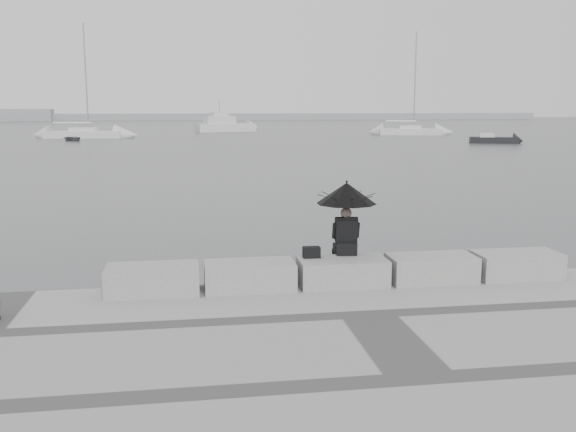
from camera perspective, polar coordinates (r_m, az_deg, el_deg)
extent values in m
plane|color=#434648|center=(12.41, 4.32, -7.82)|extent=(360.00, 360.00, 0.00)
cube|color=gray|center=(11.48, -11.94, -5.58)|extent=(1.60, 0.80, 0.50)
cube|color=gray|center=(11.51, -3.42, -5.34)|extent=(1.60, 0.80, 0.50)
cube|color=gray|center=(11.78, 4.87, -5.00)|extent=(1.60, 0.80, 0.50)
cube|color=gray|center=(12.29, 12.62, -4.59)|extent=(1.60, 0.80, 0.50)
cube|color=gray|center=(13.00, 19.64, -4.14)|extent=(1.60, 0.80, 0.50)
sphere|color=#726056|center=(11.96, 5.19, 0.27)|extent=(0.21, 0.21, 0.21)
cylinder|color=black|center=(11.94, 5.20, 0.59)|extent=(0.02, 0.02, 1.00)
cone|color=black|center=(11.90, 5.22, 2.03)|extent=(1.12, 1.12, 0.39)
sphere|color=black|center=(11.87, 5.24, 3.07)|extent=(0.04, 0.04, 0.04)
cube|color=black|center=(11.76, 2.10, -3.24)|extent=(0.31, 0.18, 0.20)
cube|color=gray|center=(166.56, -7.95, 8.73)|extent=(180.00, 6.00, 1.60)
cube|color=silver|center=(77.97, -17.67, 6.87)|extent=(8.93, 3.47, 0.90)
cube|color=silver|center=(77.95, -17.69, 7.31)|extent=(3.22, 1.97, 0.50)
cylinder|color=#969699|center=(77.96, -17.92, 11.61)|extent=(0.16, 0.16, 12.00)
cylinder|color=#969699|center=(77.93, -17.72, 7.79)|extent=(4.87, 0.71, 0.10)
cube|color=silver|center=(84.01, 10.76, 7.34)|extent=(7.99, 3.94, 0.90)
cube|color=silver|center=(83.99, 10.77, 7.75)|extent=(2.95, 2.12, 0.50)
cylinder|color=#969699|center=(84.00, 10.90, 11.74)|extent=(0.16, 0.16, 12.00)
cylinder|color=#969699|center=(83.97, 10.78, 8.20)|extent=(4.24, 0.99, 0.10)
cube|color=silver|center=(92.79, -5.59, 7.78)|extent=(8.84, 5.00, 1.20)
cube|color=silver|center=(92.76, -5.60, 8.46)|extent=(4.64, 3.27, 1.20)
cube|color=silver|center=(92.74, -5.61, 9.02)|extent=(2.46, 2.12, 0.60)
cylinder|color=#969699|center=(92.73, -5.62, 9.70)|extent=(0.08, 0.08, 1.60)
cube|color=black|center=(67.59, 17.83, 6.40)|extent=(4.93, 3.11, 0.70)
cube|color=silver|center=(67.57, 17.85, 6.82)|extent=(1.73, 1.61, 0.50)
imported|color=slate|center=(72.53, -18.57, 6.57)|extent=(3.33, 2.82, 0.53)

